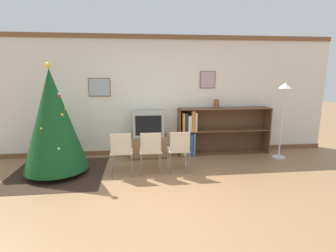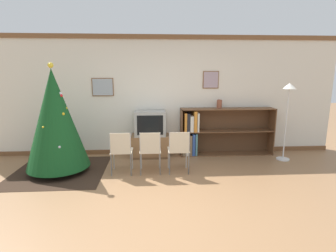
{
  "view_description": "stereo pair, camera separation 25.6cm",
  "coord_description": "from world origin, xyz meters",
  "px_view_note": "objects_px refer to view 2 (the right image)",
  "views": [
    {
      "loc": [
        -0.37,
        -3.46,
        1.9
      ],
      "look_at": [
        0.2,
        1.38,
        0.89
      ],
      "focal_mm": 28.0,
      "sensor_mm": 36.0,
      "label": 1
    },
    {
      "loc": [
        -0.11,
        -3.48,
        1.9
      ],
      "look_at": [
        0.2,
        1.38,
        0.89
      ],
      "focal_mm": 28.0,
      "sensor_mm": 36.0,
      "label": 2
    }
  ],
  "objects_px": {
    "christmas_tree": "(55,119)",
    "folding_chair_center": "(150,150)",
    "standing_lamp": "(288,102)",
    "vase": "(219,104)",
    "television": "(150,123)",
    "folding_chair_left": "(121,150)",
    "folding_chair_right": "(179,149)",
    "bookshelf": "(211,132)",
    "tv_console": "(150,146)"
  },
  "relations": [
    {
      "from": "christmas_tree",
      "to": "tv_console",
      "type": "xyz_separation_m",
      "value": [
        1.76,
        0.82,
        -0.78
      ]
    },
    {
      "from": "standing_lamp",
      "to": "television",
      "type": "bearing_deg",
      "value": 172.12
    },
    {
      "from": "christmas_tree",
      "to": "folding_chair_center",
      "type": "relative_size",
      "value": 2.51
    },
    {
      "from": "tv_console",
      "to": "standing_lamp",
      "type": "height_order",
      "value": "standing_lamp"
    },
    {
      "from": "television",
      "to": "bookshelf",
      "type": "distance_m",
      "value": 1.42
    },
    {
      "from": "tv_console",
      "to": "folding_chair_right",
      "type": "distance_m",
      "value": 1.18
    },
    {
      "from": "christmas_tree",
      "to": "folding_chair_center",
      "type": "distance_m",
      "value": 1.86
    },
    {
      "from": "folding_chair_right",
      "to": "bookshelf",
      "type": "distance_m",
      "value": 1.4
    },
    {
      "from": "christmas_tree",
      "to": "folding_chair_left",
      "type": "distance_m",
      "value": 1.36
    },
    {
      "from": "folding_chair_right",
      "to": "standing_lamp",
      "type": "height_order",
      "value": "standing_lamp"
    },
    {
      "from": "folding_chair_left",
      "to": "vase",
      "type": "xyz_separation_m",
      "value": [
        2.11,
        1.13,
        0.71
      ]
    },
    {
      "from": "television",
      "to": "standing_lamp",
      "type": "distance_m",
      "value": 2.98
    },
    {
      "from": "folding_chair_center",
      "to": "standing_lamp",
      "type": "relative_size",
      "value": 0.49
    },
    {
      "from": "bookshelf",
      "to": "standing_lamp",
      "type": "height_order",
      "value": "standing_lamp"
    },
    {
      "from": "folding_chair_left",
      "to": "folding_chair_right",
      "type": "height_order",
      "value": "same"
    },
    {
      "from": "christmas_tree",
      "to": "folding_chair_left",
      "type": "xyz_separation_m",
      "value": [
        1.22,
        -0.21,
        -0.56
      ]
    },
    {
      "from": "folding_chair_right",
      "to": "standing_lamp",
      "type": "distance_m",
      "value": 2.58
    },
    {
      "from": "christmas_tree",
      "to": "folding_chair_right",
      "type": "height_order",
      "value": "christmas_tree"
    },
    {
      "from": "tv_console",
      "to": "folding_chair_left",
      "type": "height_order",
      "value": "folding_chair_left"
    },
    {
      "from": "christmas_tree",
      "to": "standing_lamp",
      "type": "height_order",
      "value": "christmas_tree"
    },
    {
      "from": "christmas_tree",
      "to": "standing_lamp",
      "type": "xyz_separation_m",
      "value": [
        4.67,
        0.41,
        0.25
      ]
    },
    {
      "from": "standing_lamp",
      "to": "vase",
      "type": "bearing_deg",
      "value": 159.33
    },
    {
      "from": "folding_chair_center",
      "to": "vase",
      "type": "height_order",
      "value": "vase"
    },
    {
      "from": "tv_console",
      "to": "television",
      "type": "xyz_separation_m",
      "value": [
        0.0,
        -0.0,
        0.52
      ]
    },
    {
      "from": "bookshelf",
      "to": "folding_chair_left",
      "type": "bearing_deg",
      "value": -150.37
    },
    {
      "from": "folding_chair_center",
      "to": "folding_chair_right",
      "type": "bearing_deg",
      "value": 0.0
    },
    {
      "from": "tv_console",
      "to": "folding_chair_center",
      "type": "distance_m",
      "value": 1.05
    },
    {
      "from": "standing_lamp",
      "to": "folding_chair_center",
      "type": "bearing_deg",
      "value": -167.96
    },
    {
      "from": "christmas_tree",
      "to": "folding_chair_right",
      "type": "relative_size",
      "value": 2.51
    },
    {
      "from": "folding_chair_left",
      "to": "bookshelf",
      "type": "height_order",
      "value": "bookshelf"
    },
    {
      "from": "tv_console",
      "to": "folding_chair_left",
      "type": "xyz_separation_m",
      "value": [
        -0.54,
        -1.03,
        0.22
      ]
    },
    {
      "from": "folding_chair_center",
      "to": "vase",
      "type": "bearing_deg",
      "value": 35.55
    },
    {
      "from": "folding_chair_left",
      "to": "folding_chair_center",
      "type": "relative_size",
      "value": 1.0
    },
    {
      "from": "christmas_tree",
      "to": "bookshelf",
      "type": "distance_m",
      "value": 3.32
    },
    {
      "from": "folding_chair_center",
      "to": "folding_chair_right",
      "type": "xyz_separation_m",
      "value": [
        0.54,
        0.0,
        0.0
      ]
    },
    {
      "from": "vase",
      "to": "folding_chair_center",
      "type": "bearing_deg",
      "value": -144.45
    },
    {
      "from": "christmas_tree",
      "to": "bookshelf",
      "type": "relative_size",
      "value": 0.96
    },
    {
      "from": "christmas_tree",
      "to": "bookshelf",
      "type": "bearing_deg",
      "value": 15.79
    },
    {
      "from": "bookshelf",
      "to": "vase",
      "type": "relative_size",
      "value": 10.99
    },
    {
      "from": "tv_console",
      "to": "vase",
      "type": "height_order",
      "value": "vase"
    },
    {
      "from": "bookshelf",
      "to": "christmas_tree",
      "type": "bearing_deg",
      "value": -164.21
    },
    {
      "from": "folding_chair_right",
      "to": "folding_chair_center",
      "type": "bearing_deg",
      "value": 180.0
    },
    {
      "from": "television",
      "to": "tv_console",
      "type": "bearing_deg",
      "value": 90.0
    },
    {
      "from": "folding_chair_right",
      "to": "tv_console",
      "type": "bearing_deg",
      "value": 117.66
    },
    {
      "from": "television",
      "to": "folding_chair_center",
      "type": "relative_size",
      "value": 0.83
    },
    {
      "from": "christmas_tree",
      "to": "vase",
      "type": "bearing_deg",
      "value": 15.38
    },
    {
      "from": "folding_chair_center",
      "to": "folding_chair_left",
      "type": "bearing_deg",
      "value": 180.0
    },
    {
      "from": "tv_console",
      "to": "folding_chair_left",
      "type": "distance_m",
      "value": 1.18
    },
    {
      "from": "television",
      "to": "folding_chair_left",
      "type": "distance_m",
      "value": 1.2
    },
    {
      "from": "bookshelf",
      "to": "folding_chair_center",
      "type": "bearing_deg",
      "value": -141.79
    }
  ]
}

